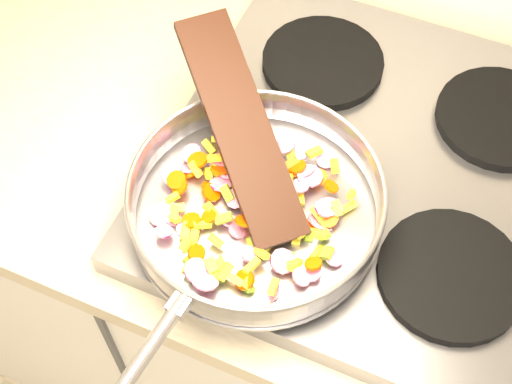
% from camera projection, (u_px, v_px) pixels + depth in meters
% --- Properties ---
extents(cooktop, '(0.60, 0.60, 0.04)m').
position_uv_depth(cooktop, '(378.00, 169.00, 1.03)').
color(cooktop, '#939399').
rests_on(cooktop, counter_top).
extents(grate_fl, '(0.19, 0.19, 0.02)m').
position_uv_depth(grate_fl, '(251.00, 201.00, 0.97)').
color(grate_fl, black).
rests_on(grate_fl, cooktop).
extents(grate_fr, '(0.19, 0.19, 0.02)m').
position_uv_depth(grate_fr, '(451.00, 275.00, 0.91)').
color(grate_fr, black).
rests_on(grate_fr, cooktop).
extents(grate_bl, '(0.19, 0.19, 0.02)m').
position_uv_depth(grate_bl, '(323.00, 62.00, 1.11)').
color(grate_bl, black).
rests_on(grate_bl, cooktop).
extents(grate_br, '(0.19, 0.19, 0.02)m').
position_uv_depth(grate_br, '(501.00, 118.00, 1.05)').
color(grate_br, black).
rests_on(grate_br, cooktop).
extents(saute_pan, '(0.38, 0.54, 0.06)m').
position_uv_depth(saute_pan, '(255.00, 202.00, 0.92)').
color(saute_pan, '#9E9EA5').
rests_on(saute_pan, grate_fl).
extents(vegetable_heap, '(0.28, 0.28, 0.05)m').
position_uv_depth(vegetable_heap, '(252.00, 202.00, 0.94)').
color(vegetable_heap, '#7BA325').
rests_on(vegetable_heap, saute_pan).
extents(wooden_spatula, '(0.27, 0.27, 0.13)m').
position_uv_depth(wooden_spatula, '(240.00, 126.00, 0.93)').
color(wooden_spatula, black).
rests_on(wooden_spatula, saute_pan).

